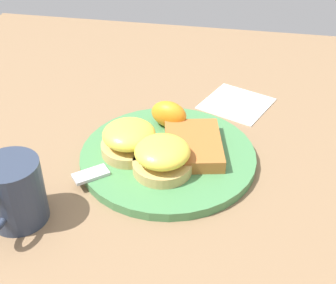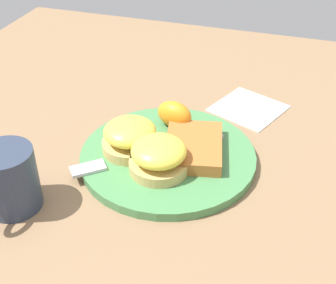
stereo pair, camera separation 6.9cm
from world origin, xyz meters
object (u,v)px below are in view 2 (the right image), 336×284
(sandwich_benedict_left, at_px, (130,137))
(fork, at_px, (140,156))
(sandwich_benedict_right, at_px, (162,157))
(hashbrown_patty, at_px, (194,147))
(orange_wedge, at_px, (175,114))
(cup, at_px, (9,180))

(sandwich_benedict_left, relative_size, fork, 0.44)
(sandwich_benedict_right, bearing_deg, hashbrown_patty, 150.52)
(sandwich_benedict_right, height_order, hashbrown_patty, sandwich_benedict_right)
(sandwich_benedict_left, distance_m, fork, 0.03)
(hashbrown_patty, height_order, orange_wedge, orange_wedge)
(sandwich_benedict_right, bearing_deg, orange_wedge, -171.53)
(sandwich_benedict_left, distance_m, orange_wedge, 0.09)
(hashbrown_patty, bearing_deg, orange_wedge, -141.17)
(fork, xyz_separation_m, cup, (0.14, -0.13, 0.03))
(sandwich_benedict_right, distance_m, cup, 0.21)
(fork, relative_size, cup, 1.89)
(orange_wedge, bearing_deg, hashbrown_patty, 38.83)
(sandwich_benedict_right, bearing_deg, cup, -55.99)
(sandwich_benedict_left, bearing_deg, cup, -36.41)
(hashbrown_patty, xyz_separation_m, cup, (0.17, -0.20, 0.02))
(hashbrown_patty, xyz_separation_m, orange_wedge, (-0.06, -0.05, 0.01))
(sandwich_benedict_left, bearing_deg, orange_wedge, 152.03)
(sandwich_benedict_left, height_order, hashbrown_patty, sandwich_benedict_left)
(orange_wedge, bearing_deg, cup, -33.57)
(sandwich_benedict_left, relative_size, hashbrown_patty, 0.74)
(orange_wedge, bearing_deg, sandwich_benedict_right, 8.47)
(sandwich_benedict_right, relative_size, cup, 0.82)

